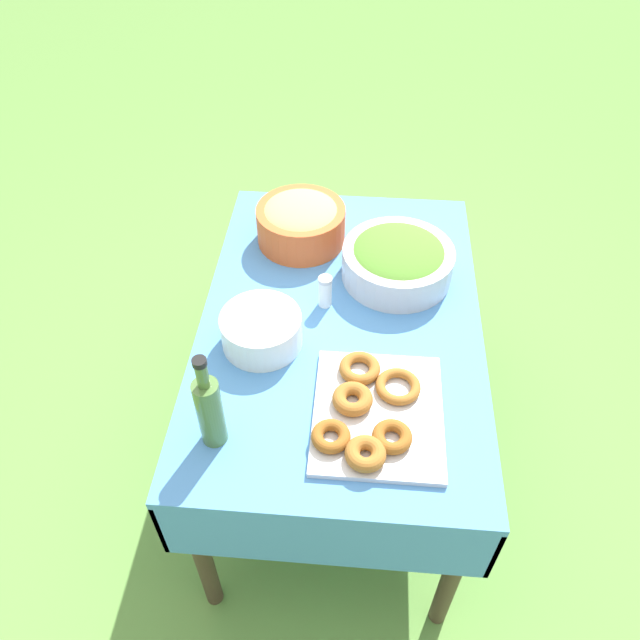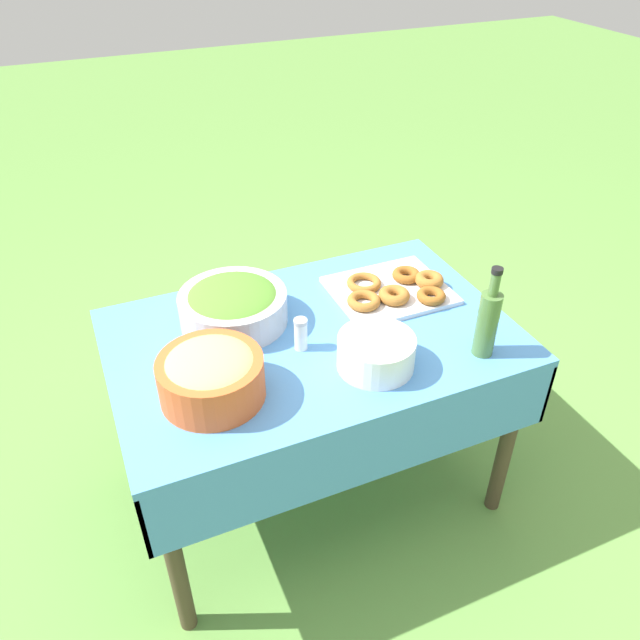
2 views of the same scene
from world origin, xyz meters
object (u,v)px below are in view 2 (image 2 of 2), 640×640
object	(u,v)px
plate_stack	(376,353)
olive_oil_bottle	(488,321)
salad_bowl	(233,305)
donut_platter	(393,289)
pasta_bowl	(211,374)

from	to	relation	value
plate_stack	olive_oil_bottle	size ratio (longest dim) A/B	0.77
salad_bowl	plate_stack	xyz separation A→B (m)	(-0.30, 0.36, -0.01)
olive_oil_bottle	donut_platter	bearing A→B (deg)	-76.37
pasta_bowl	plate_stack	size ratio (longest dim) A/B	1.28
pasta_bowl	olive_oil_bottle	size ratio (longest dim) A/B	0.98
plate_stack	salad_bowl	bearing A→B (deg)	-50.31
donut_platter	olive_oil_bottle	distance (m)	0.39
donut_platter	olive_oil_bottle	world-z (taller)	olive_oil_bottle
salad_bowl	plate_stack	bearing A→B (deg)	129.69
pasta_bowl	donut_platter	world-z (taller)	pasta_bowl
donut_platter	salad_bowl	bearing A→B (deg)	-6.54
pasta_bowl	salad_bowl	bearing A→B (deg)	-116.34
salad_bowl	donut_platter	distance (m)	0.53
pasta_bowl	olive_oil_bottle	world-z (taller)	olive_oil_bottle
donut_platter	plate_stack	distance (m)	0.38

